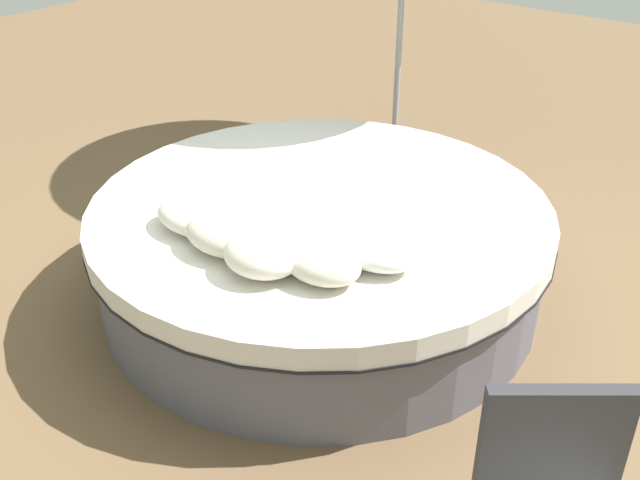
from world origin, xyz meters
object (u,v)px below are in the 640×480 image
Objects in this scene: throw_pillow_2 at (263,254)px; throw_pillow_3 at (322,263)px; round_bed at (320,248)px; throw_pillow_0 at (196,217)px; throw_pillow_4 at (375,250)px; throw_pillow_1 at (226,235)px.

throw_pillow_2 is 1.00× the size of throw_pillow_3.
throw_pillow_0 reaches higher than round_bed.
throw_pillow_2 reaches higher than throw_pillow_0.
throw_pillow_2 is (-0.57, 0.08, 0.02)m from throw_pillow_0.
throw_pillow_0 is 1.21× the size of throw_pillow_2.
round_bed is 0.89m from throw_pillow_3.
throw_pillow_2 is at bearing 106.78° from round_bed.
throw_pillow_4 is (-0.13, -0.27, -0.01)m from throw_pillow_3.
throw_pillow_4 is at bearing -135.32° from throw_pillow_2.
round_bed is 0.85m from throw_pillow_0.
throw_pillow_3 reaches higher than throw_pillow_4.
throw_pillow_0 and throw_pillow_4 have the same top height.
round_bed is at bearing -51.34° from throw_pillow_3.
throw_pillow_3 is (-0.57, -0.10, -0.01)m from throw_pillow_1.
throw_pillow_1 is 0.79m from throw_pillow_4.
throw_pillow_3 is at bearing -170.37° from throw_pillow_1.
throw_pillow_1 is 0.29m from throw_pillow_2.
throw_pillow_2 reaches higher than throw_pillow_1.
round_bed is 0.82m from throw_pillow_4.
throw_pillow_2 is at bearing 171.77° from throw_pillow_0.
round_bed is at bearing -95.10° from throw_pillow_1.
throw_pillow_1 is at bearing -6.14° from throw_pillow_2.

